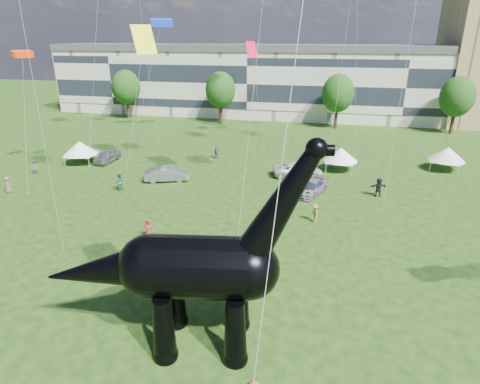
# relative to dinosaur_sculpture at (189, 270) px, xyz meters

# --- Properties ---
(ground) EXTENTS (220.00, 220.00, 0.00)m
(ground) POSITION_rel_dinosaur_sculpture_xyz_m (-1.19, 0.51, -4.20)
(ground) COLOR #16330C
(ground) RESTS_ON ground
(terrace_row) EXTENTS (78.00, 11.00, 12.00)m
(terrace_row) POSITION_rel_dinosaur_sculpture_xyz_m (-9.19, 62.51, 1.80)
(terrace_row) COLOR beige
(terrace_row) RESTS_ON ground
(tree_far_left) EXTENTS (5.20, 5.20, 9.44)m
(tree_far_left) POSITION_rel_dinosaur_sculpture_xyz_m (-31.19, 53.51, 2.09)
(tree_far_left) COLOR #382314
(tree_far_left) RESTS_ON ground
(tree_mid_left) EXTENTS (5.20, 5.20, 9.44)m
(tree_mid_left) POSITION_rel_dinosaur_sculpture_xyz_m (-13.19, 53.51, 2.09)
(tree_mid_left) COLOR #382314
(tree_mid_left) RESTS_ON ground
(tree_mid_right) EXTENTS (5.20, 5.20, 9.44)m
(tree_mid_right) POSITION_rel_dinosaur_sculpture_xyz_m (6.81, 53.51, 2.09)
(tree_mid_right) COLOR #382314
(tree_mid_right) RESTS_ON ground
(tree_far_right) EXTENTS (5.20, 5.20, 9.44)m
(tree_far_right) POSITION_rel_dinosaur_sculpture_xyz_m (24.81, 53.51, 2.09)
(tree_far_right) COLOR #382314
(tree_far_right) RESTS_ON ground
(dinosaur_sculpture) EXTENTS (13.68, 4.59, 11.13)m
(dinosaur_sculpture) POSITION_rel_dinosaur_sculpture_xyz_m (0.00, 0.00, 0.00)
(dinosaur_sculpture) COLOR black
(dinosaur_sculpture) RESTS_ON ground
(car_silver) EXTENTS (1.88, 4.40, 1.48)m
(car_silver) POSITION_rel_dinosaur_sculpture_xyz_m (-20.57, 27.37, -3.46)
(car_silver) COLOR #A9A9AE
(car_silver) RESTS_ON ground
(car_grey) EXTENTS (4.99, 3.19, 1.55)m
(car_grey) POSITION_rel_dinosaur_sculpture_xyz_m (-10.71, 22.47, -3.43)
(car_grey) COLOR gray
(car_grey) RESTS_ON ground
(car_white) EXTENTS (5.83, 3.66, 1.50)m
(car_white) POSITION_rel_dinosaur_sculpture_xyz_m (2.87, 27.08, -3.45)
(car_white) COLOR silver
(car_white) RESTS_ON ground
(car_dark) EXTENTS (3.47, 4.98, 1.34)m
(car_dark) POSITION_rel_dinosaur_sculpture_xyz_m (4.66, 21.99, -3.53)
(car_dark) COLOR #595960
(car_dark) RESTS_ON ground
(gazebo_near) EXTENTS (4.22, 4.22, 2.69)m
(gazebo_near) POSITION_rel_dinosaur_sculpture_xyz_m (7.45, 30.30, -2.32)
(gazebo_near) COLOR white
(gazebo_near) RESTS_ON ground
(gazebo_far) EXTENTS (4.93, 4.93, 2.76)m
(gazebo_far) POSITION_rel_dinosaur_sculpture_xyz_m (19.36, 33.06, -2.26)
(gazebo_far) COLOR white
(gazebo_far) RESTS_ON ground
(gazebo_left) EXTENTS (4.64, 4.64, 2.77)m
(gazebo_left) POSITION_rel_dinosaur_sculpture_xyz_m (-23.25, 26.06, -2.26)
(gazebo_left) COLOR white
(gazebo_left) RESTS_ON ground
(visitors) EXTENTS (51.69, 36.41, 1.89)m
(visitors) POSITION_rel_dinosaur_sculpture_xyz_m (-2.89, 16.89, -3.34)
(visitors) COLOR gray
(visitors) RESTS_ON ground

